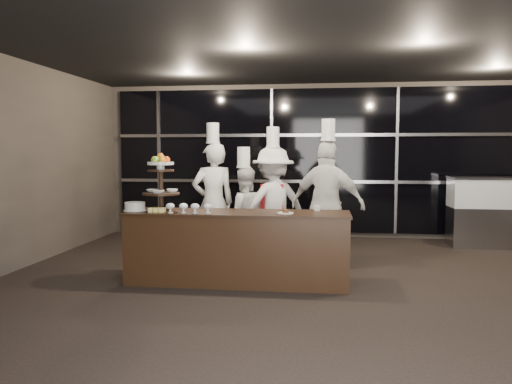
# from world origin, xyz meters

# --- Properties ---
(room) EXTENTS (10.00, 10.00, 10.00)m
(room) POSITION_xyz_m (0.00, 0.00, 1.50)
(room) COLOR black
(room) RESTS_ON ground
(window_wall) EXTENTS (8.60, 0.10, 2.80)m
(window_wall) POSITION_xyz_m (0.00, 4.94, 1.50)
(window_wall) COLOR black
(window_wall) RESTS_ON ground
(buffet_counter) EXTENTS (2.84, 0.74, 0.92)m
(buffet_counter) POSITION_xyz_m (-1.28, 1.32, 0.47)
(buffet_counter) COLOR black
(buffet_counter) RESTS_ON ground
(display_stand) EXTENTS (0.48, 0.48, 0.74)m
(display_stand) POSITION_xyz_m (-2.28, 1.32, 1.34)
(display_stand) COLOR black
(display_stand) RESTS_ON buffet_counter
(compotes) EXTENTS (0.59, 0.11, 0.12)m
(compotes) POSITION_xyz_m (-1.85, 1.10, 1.00)
(compotes) COLOR silver
(compotes) RESTS_ON buffet_counter
(layer_cake) EXTENTS (0.30, 0.30, 0.11)m
(layer_cake) POSITION_xyz_m (-2.62, 1.27, 0.97)
(layer_cake) COLOR white
(layer_cake) RESTS_ON buffet_counter
(pastry_squares) EXTENTS (0.19, 0.13, 0.05)m
(pastry_squares) POSITION_xyz_m (-2.28, 1.16, 0.95)
(pastry_squares) COLOR #FCED7B
(pastry_squares) RESTS_ON buffet_counter
(small_plate) EXTENTS (0.20, 0.20, 0.05)m
(small_plate) POSITION_xyz_m (-0.66, 1.22, 0.94)
(small_plate) COLOR white
(small_plate) RESTS_ON buffet_counter
(chef_cup) EXTENTS (0.08, 0.08, 0.07)m
(chef_cup) POSITION_xyz_m (-0.27, 1.57, 0.96)
(chef_cup) COLOR white
(chef_cup) RESTS_ON buffet_counter
(display_case) EXTENTS (1.43, 0.62, 1.24)m
(display_case) POSITION_xyz_m (2.76, 4.30, 0.69)
(display_case) COLOR #A5A5AA
(display_case) RESTS_ON ground
(chef_a) EXTENTS (0.79, 0.70, 2.11)m
(chef_a) POSITION_xyz_m (-1.85, 2.50, 0.93)
(chef_a) COLOR white
(chef_a) RESTS_ON ground
(chef_b) EXTENTS (0.84, 0.75, 1.75)m
(chef_b) POSITION_xyz_m (-1.37, 2.45, 0.74)
(chef_b) COLOR silver
(chef_b) RESTS_ON ground
(chef_c) EXTENTS (1.30, 1.14, 2.05)m
(chef_c) POSITION_xyz_m (-0.95, 2.57, 0.88)
(chef_c) COLOR silver
(chef_c) RESTS_ON ground
(chef_d) EXTENTS (1.17, 0.77, 2.14)m
(chef_d) POSITION_xyz_m (-0.13, 2.29, 0.93)
(chef_d) COLOR white
(chef_d) RESTS_ON ground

